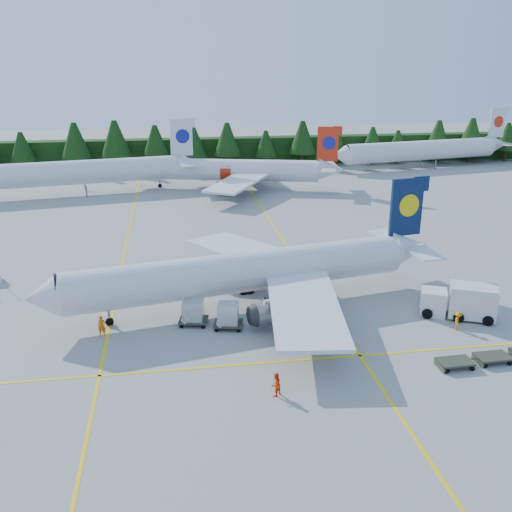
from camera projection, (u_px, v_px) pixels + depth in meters
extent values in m
plane|color=#9E9E98|center=(272.00, 327.00, 49.65)|extent=(320.00, 320.00, 0.00)
cube|color=yellow|center=(123.00, 260.00, 66.33)|extent=(0.25, 120.00, 0.01)
cube|color=yellow|center=(291.00, 252.00, 69.20)|extent=(0.25, 120.00, 0.01)
cube|color=yellow|center=(285.00, 361.00, 44.04)|extent=(80.00, 0.25, 0.01)
cube|color=black|center=(206.00, 152.00, 125.33)|extent=(220.00, 4.00, 6.00)
cylinder|color=silver|center=(241.00, 272.00, 52.93)|extent=(32.29, 9.96, 3.78)
cone|color=silver|center=(43.00, 297.00, 47.32)|extent=(3.33, 4.23, 3.78)
cube|color=#08183E|center=(406.00, 207.00, 57.03)|extent=(3.59, 1.02, 5.87)
cube|color=silver|center=(243.00, 249.00, 61.18)|extent=(11.88, 15.15, 1.07)
cylinder|color=gray|center=(233.00, 271.00, 58.73)|extent=(3.54, 2.57, 1.99)
cube|color=silver|center=(305.00, 307.00, 46.88)|extent=(7.32, 14.76, 1.07)
cylinder|color=gray|center=(272.00, 313.00, 48.97)|extent=(3.54, 2.57, 1.99)
cylinder|color=gray|center=(109.00, 317.00, 49.83)|extent=(0.23, 0.23, 1.61)
cylinder|color=silver|center=(227.00, 170.00, 102.19)|extent=(32.67, 11.68, 3.85)
cone|color=silver|center=(131.00, 168.00, 103.75)|extent=(3.55, 4.39, 3.85)
cube|color=red|center=(328.00, 144.00, 99.07)|extent=(3.63, 1.21, 5.97)
cube|color=silver|center=(248.00, 165.00, 109.83)|extent=(6.75, 14.80, 1.09)
cylinder|color=gray|center=(236.00, 175.00, 107.99)|extent=(3.66, 2.75, 2.02)
cube|color=silver|center=(237.00, 182.00, 94.42)|extent=(12.55, 15.30, 1.09)
cylinder|color=gray|center=(228.00, 187.00, 97.48)|extent=(3.66, 2.75, 2.02)
cylinder|color=gray|center=(160.00, 183.00, 104.14)|extent=(0.23, 0.23, 1.64)
cylinder|color=silver|center=(71.00, 173.00, 97.82)|extent=(35.78, 10.23, 4.19)
cube|color=silver|center=(181.00, 137.00, 101.96)|extent=(3.98, 1.04, 6.49)
cylinder|color=silver|center=(421.00, 150.00, 122.26)|extent=(35.64, 10.54, 4.17)
cone|color=silver|center=(341.00, 155.00, 116.30)|extent=(3.63, 4.63, 4.17)
cube|color=silver|center=(497.00, 123.00, 126.56)|extent=(3.96, 1.08, 6.47)
cylinder|color=gray|center=(364.00, 168.00, 119.02)|extent=(0.25, 0.25, 1.67)
cube|color=silver|center=(433.00, 302.00, 51.94)|extent=(2.95, 2.95, 2.34)
cube|color=black|center=(434.00, 297.00, 51.76)|extent=(2.60, 2.71, 1.00)
cube|color=silver|center=(473.00, 301.00, 50.91)|extent=(4.66, 3.90, 2.89)
cube|color=#353929|center=(455.00, 362.00, 43.06)|extent=(2.63, 1.69, 0.15)
cube|color=#353929|center=(493.00, 356.00, 43.80)|extent=(2.63, 1.69, 0.15)
cube|color=#353929|center=(193.00, 320.00, 50.08)|extent=(2.79, 2.35, 0.16)
cube|color=silver|center=(193.00, 310.00, 49.77)|extent=(2.03, 1.99, 1.73)
cube|color=#353929|center=(228.00, 323.00, 49.41)|extent=(2.79, 2.35, 0.16)
cube|color=silver|center=(228.00, 313.00, 49.10)|extent=(2.03, 1.99, 1.73)
imported|color=#E35E04|center=(102.00, 326.00, 47.87)|extent=(0.68, 0.47, 1.79)
imported|color=#FB3305|center=(276.00, 385.00, 39.32)|extent=(1.05, 1.02, 1.71)
imported|color=orange|center=(458.00, 321.00, 48.95)|extent=(0.74, 0.82, 1.66)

